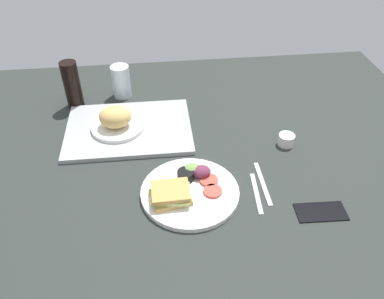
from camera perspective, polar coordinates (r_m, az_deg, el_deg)
ground_plane at (r=128.23cm, az=-0.73°, el=-2.81°), size 190.00×150.00×3.00cm
serving_tray at (r=143.46cm, az=-9.25°, el=3.03°), size 45.22×33.30×1.60cm
bread_plate_near at (r=140.94cm, az=-11.07°, el=4.22°), size 19.20×19.20×9.12cm
plate_with_salad at (r=116.74cm, az=-0.65°, el=-5.89°), size 29.58×29.58×5.40cm
drinking_glass at (r=161.57cm, az=-10.37°, el=9.81°), size 7.38×7.38×13.20cm
soda_bottle at (r=157.88cm, az=-17.20°, el=9.06°), size 6.40×6.40×18.79cm
espresso_cup at (r=138.32cm, az=13.67°, el=1.40°), size 5.60×5.60×4.00cm
fork at (r=119.35cm, az=9.45°, el=-6.29°), size 2.77×17.06×0.50cm
knife at (r=122.79cm, az=10.35°, el=-4.83°), size 1.61×19.01×0.50cm
cell_phone at (r=118.42cm, az=18.41°, el=-8.61°), size 14.70×7.81×0.80cm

